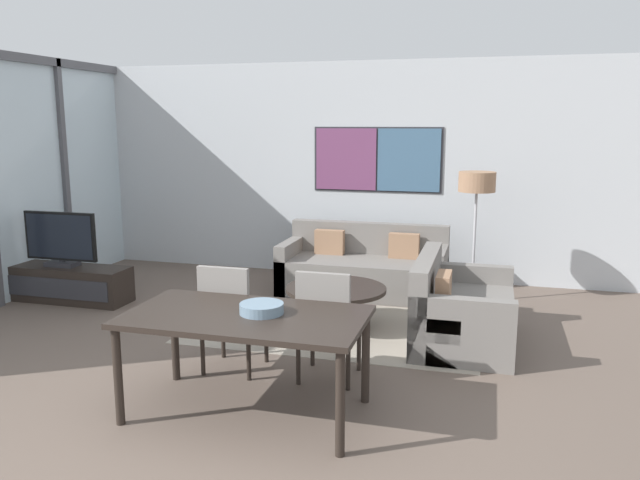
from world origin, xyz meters
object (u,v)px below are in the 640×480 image
object	(u,v)px
sofa_main	(364,270)
sofa_side	(456,313)
fruit_bowl	(262,308)
floor_lamp	(477,190)
tv_console	(64,283)
television	(61,240)
coffee_table	(336,297)
dining_chair_centre	(327,318)
dining_table	(246,324)
dining_chair_left	(230,311)

from	to	relation	value
sofa_main	sofa_side	size ratio (longest dim) A/B	1.38
fruit_bowl	floor_lamp	world-z (taller)	floor_lamp
tv_console	sofa_main	bearing A→B (deg)	21.77
television	coffee_table	xyz separation A→B (m)	(3.26, -0.11, -0.39)
coffee_table	dining_chair_centre	xyz separation A→B (m)	(0.25, -1.29, 0.21)
television	dining_table	xyz separation A→B (m)	(3.11, -2.08, -0.05)
dining_table	floor_lamp	size ratio (longest dim) A/B	1.11
coffee_table	floor_lamp	size ratio (longest dim) A/B	0.67
television	fruit_bowl	xyz separation A→B (m)	(3.21, -2.03, 0.06)
dining_chair_left	fruit_bowl	distance (m)	0.83
coffee_table	fruit_bowl	distance (m)	1.98
television	fruit_bowl	world-z (taller)	television
dining_chair_centre	tv_console	bearing A→B (deg)	158.30
television	tv_console	bearing A→B (deg)	-90.00
dining_table	dining_chair_left	size ratio (longest dim) A/B	1.82
tv_console	sofa_side	distance (m)	4.44
television	dining_table	distance (m)	3.74
dining_chair_centre	floor_lamp	world-z (taller)	floor_lamp
sofa_main	fruit_bowl	world-z (taller)	sofa_main
tv_console	dining_table	world-z (taller)	dining_table
dining_chair_centre	sofa_main	bearing A→B (deg)	95.27
sofa_main	sofa_side	distance (m)	1.89
television	sofa_side	size ratio (longest dim) A/B	0.64
dining_chair_centre	floor_lamp	size ratio (longest dim) A/B	0.61
television	sofa_main	world-z (taller)	television
fruit_bowl	floor_lamp	size ratio (longest dim) A/B	0.21
tv_console	fruit_bowl	world-z (taller)	fruit_bowl
tv_console	television	bearing A→B (deg)	90.00
television	coffee_table	world-z (taller)	television
sofa_side	floor_lamp	distance (m)	1.70
sofa_main	floor_lamp	distance (m)	1.64
coffee_table	fruit_bowl	size ratio (longest dim) A/B	3.25
fruit_bowl	floor_lamp	xyz separation A→B (m)	(1.33, 3.21, 0.52)
sofa_side	sofa_main	bearing A→B (deg)	38.35
dining_chair_centre	floor_lamp	distance (m)	2.88
tv_console	sofa_side	world-z (taller)	sofa_side
dining_table	dining_chair_centre	bearing A→B (deg)	59.53
dining_table	floor_lamp	bearing A→B (deg)	66.26
sofa_main	dining_table	xyz separation A→B (m)	(-0.15, -3.38, 0.38)
sofa_main	dining_table	bearing A→B (deg)	-92.59
dining_chair_left	fruit_bowl	world-z (taller)	dining_chair_left
dining_chair_left	dining_chair_centre	size ratio (longest dim) A/B	1.00
tv_console	sofa_side	xyz separation A→B (m)	(4.44, -0.18, 0.07)
dining_table	dining_chair_centre	distance (m)	0.80
sofa_side	dining_chair_left	xyz separation A→B (m)	(-1.73, -1.24, 0.25)
television	fruit_bowl	size ratio (longest dim) A/B	2.96
tv_console	sofa_main	xyz separation A→B (m)	(3.26, 1.30, 0.07)
dining_chair_centre	fruit_bowl	bearing A→B (deg)	-115.17
sofa_main	television	bearing A→B (deg)	-158.24
dining_table	dining_chair_centre	size ratio (longest dim) A/B	1.82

